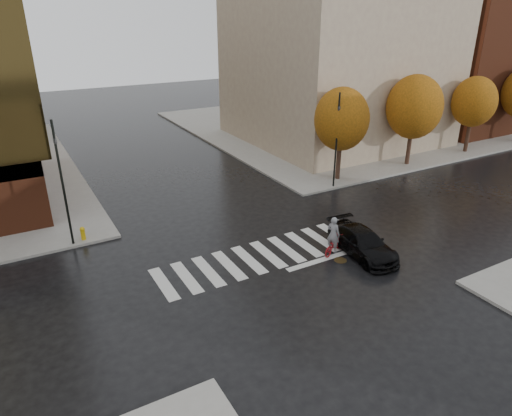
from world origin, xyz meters
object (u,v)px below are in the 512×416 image
(sedan, at_px, (362,243))
(cyclist, at_px, (334,241))
(fire_hydrant, at_px, (83,233))
(traffic_light_nw, at_px, (62,178))
(traffic_light_ne, at_px, (337,136))

(sedan, distance_m, cyclist, 1.43)
(cyclist, relative_size, fire_hydrant, 2.74)
(cyclist, bearing_deg, fire_hydrant, 32.01)
(sedan, distance_m, traffic_light_nw, 15.27)
(traffic_light_nw, xyz_separation_m, traffic_light_ne, (17.17, 0.00, -0.09))
(traffic_light_nw, relative_size, traffic_light_ne, 1.02)
(traffic_light_ne, bearing_deg, traffic_light_nw, -2.77)
(sedan, distance_m, traffic_light_ne, 9.81)
(cyclist, xyz_separation_m, traffic_light_ne, (5.80, 7.30, 3.02))
(cyclist, distance_m, traffic_light_ne, 9.80)
(cyclist, relative_size, traffic_light_nw, 0.31)
(cyclist, height_order, traffic_light_nw, traffic_light_nw)
(traffic_light_nw, height_order, fire_hydrant, traffic_light_nw)
(traffic_light_nw, distance_m, traffic_light_ne, 17.17)
(traffic_light_ne, bearing_deg, fire_hydrant, -3.46)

